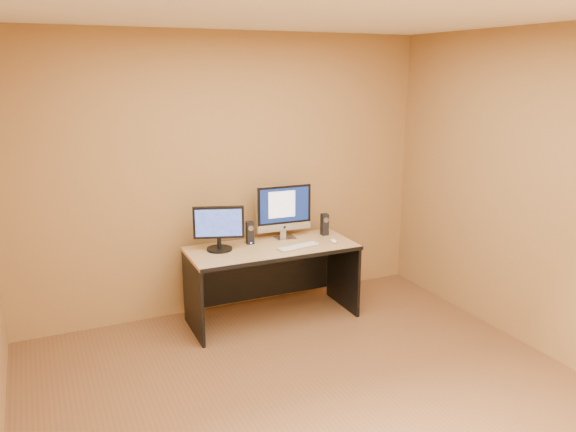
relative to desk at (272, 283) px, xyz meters
The scene contains 12 objects.
floor 1.58m from the desk, 99.01° to the right, with size 4.00×4.00×0.00m, color brown.
walls 1.81m from the desk, 99.01° to the right, with size 4.00×4.00×2.60m, color olive, non-canonical shape.
ceiling 2.72m from the desk, 99.01° to the right, with size 4.00×4.00×0.00m, color white.
desk is the anchor object (origin of this frame).
imac 0.68m from the desk, 42.12° to the left, with size 0.54×0.20×0.52m, color #B1B2B6, non-canonical shape.
second_monitor 0.73m from the desk, 166.77° to the left, with size 0.46×0.23×0.40m, color black, non-canonical shape.
speaker_left 0.51m from the desk, 130.07° to the left, with size 0.06×0.07×0.21m, color black, non-canonical shape.
speaker_right 0.78m from the desk, 12.77° to the left, with size 0.06×0.07×0.21m, color black, non-canonical shape.
keyboard 0.43m from the desk, 29.91° to the right, with size 0.41×0.11×0.02m, color silver.
mouse 0.69m from the desk, 11.55° to the right, with size 0.06×0.10×0.03m, color white.
cable_a 0.54m from the desk, 46.77° to the left, with size 0.01×0.01×0.21m, color black.
cable_b 0.51m from the desk, 52.06° to the left, with size 0.01×0.01×0.17m, color black.
Camera 1 is at (-1.65, -2.94, 2.26)m, focal length 35.00 mm.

